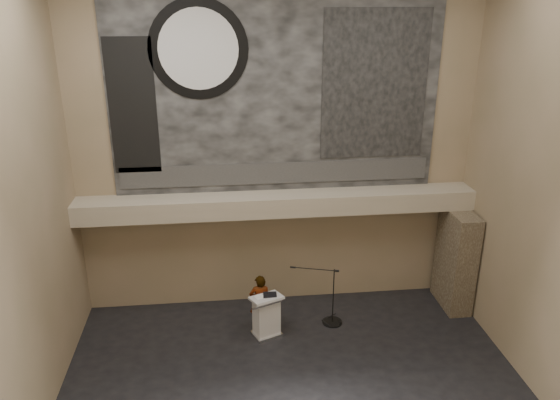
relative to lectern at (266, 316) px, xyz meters
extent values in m
plane|color=black|center=(0.44, -2.25, -0.55)|extent=(10.00, 10.00, 0.00)
cube|color=#7A6B4D|center=(0.44, 1.75, 3.70)|extent=(10.00, 0.02, 8.50)
cube|color=#7A6B4D|center=(0.44, -6.25, 3.70)|extent=(10.00, 0.02, 8.50)
cube|color=#7A6B4D|center=(-4.56, -2.25, 3.70)|extent=(0.02, 8.00, 8.50)
cube|color=#7A6B4D|center=(5.44, -2.25, 3.70)|extent=(0.02, 8.00, 8.50)
cube|color=gray|center=(0.44, 1.35, 2.40)|extent=(10.00, 0.80, 0.50)
cylinder|color=#B2893D|center=(-1.16, 1.30, 2.12)|extent=(0.04, 0.04, 0.06)
cylinder|color=#B2893D|center=(2.34, 1.30, 2.12)|extent=(0.04, 0.04, 0.06)
cube|color=black|center=(0.44, 1.72, 5.15)|extent=(8.00, 0.05, 5.00)
cube|color=#2E2E2E|center=(0.44, 1.68, 3.10)|extent=(7.76, 0.02, 0.55)
cylinder|color=black|center=(-1.36, 1.68, 6.15)|extent=(2.30, 0.02, 2.30)
cylinder|color=silver|center=(-1.36, 1.66, 6.15)|extent=(1.84, 0.02, 1.84)
cube|color=black|center=(2.84, 1.68, 5.25)|extent=(2.60, 0.02, 3.60)
cube|color=black|center=(-2.96, 1.68, 4.85)|extent=(1.10, 0.02, 3.20)
cube|color=#423728|center=(5.09, 0.90, 0.80)|extent=(0.60, 1.40, 2.70)
cube|color=silver|center=(0.00, 0.00, -0.51)|extent=(0.80, 0.71, 0.08)
cube|color=silver|center=(0.00, 0.00, 0.01)|extent=(0.69, 0.59, 0.96)
cube|color=silver|center=(0.00, -0.02, 0.52)|extent=(0.88, 0.76, 0.13)
cube|color=black|center=(0.09, 0.03, 0.56)|extent=(0.34, 0.27, 0.04)
cube|color=white|center=(-0.14, -0.04, 0.55)|extent=(0.32, 0.36, 0.00)
imported|color=silver|center=(-0.13, 0.36, 0.18)|extent=(0.54, 0.36, 1.47)
cylinder|color=black|center=(1.72, 0.37, -0.54)|extent=(0.52, 0.52, 0.02)
cylinder|color=black|center=(1.72, 0.37, 0.22)|extent=(0.03, 0.03, 1.54)
cylinder|color=black|center=(1.23, 0.51, 0.94)|extent=(1.11, 0.34, 0.02)
camera|label=1|loc=(-0.93, -11.33, 7.42)|focal=35.00mm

